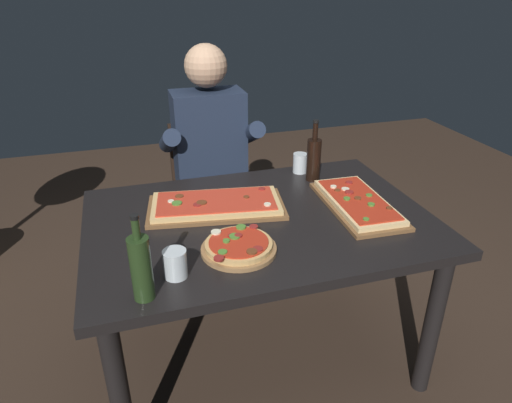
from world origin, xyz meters
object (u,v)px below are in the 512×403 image
(pizza_rectangular_front, at_px, (216,205))
(pizza_round_far, at_px, (239,246))
(dining_table, at_px, (259,237))
(tumbler_near_camera, at_px, (300,164))
(oil_bottle_amber, at_px, (314,158))
(pizza_rectangular_left, at_px, (357,203))
(seated_diner, at_px, (212,157))
(wine_bottle_dark, at_px, (141,267))
(tumbler_far_side, at_px, (175,265))
(diner_chair, at_px, (209,190))

(pizza_rectangular_front, bearing_deg, pizza_round_far, -88.96)
(dining_table, height_order, pizza_round_far, pizza_round_far)
(tumbler_near_camera, bearing_deg, oil_bottle_amber, -76.24)
(tumbler_near_camera, bearing_deg, pizza_rectangular_left, -77.69)
(pizza_rectangular_front, height_order, seated_diner, seated_diner)
(pizza_round_far, height_order, seated_diner, seated_diner)
(pizza_round_far, bearing_deg, pizza_rectangular_left, 18.30)
(wine_bottle_dark, relative_size, tumbler_far_side, 2.96)
(pizza_rectangular_front, distance_m, wine_bottle_dark, 0.62)
(pizza_rectangular_front, relative_size, wine_bottle_dark, 2.12)
(wine_bottle_dark, distance_m, diner_chair, 1.37)
(diner_chair, bearing_deg, tumbler_far_side, -106.25)
(wine_bottle_dark, distance_m, oil_bottle_amber, 1.10)
(pizza_round_far, distance_m, wine_bottle_dark, 0.40)
(diner_chair, bearing_deg, seated_diner, -90.00)
(dining_table, bearing_deg, wine_bottle_dark, -141.71)
(dining_table, height_order, pizza_rectangular_front, pizza_rectangular_front)
(pizza_rectangular_left, bearing_deg, tumbler_far_side, -161.22)
(pizza_rectangular_front, relative_size, pizza_rectangular_left, 1.19)
(dining_table, xyz_separation_m, pizza_round_far, (-0.15, -0.22, 0.12))
(pizza_round_far, distance_m, oil_bottle_amber, 0.73)
(oil_bottle_amber, bearing_deg, wine_bottle_dark, -141.31)
(pizza_rectangular_left, bearing_deg, tumbler_near_camera, 102.31)
(dining_table, xyz_separation_m, wine_bottle_dark, (-0.49, -0.39, 0.21))
(dining_table, relative_size, pizza_rectangular_left, 2.71)
(wine_bottle_dark, distance_m, tumbler_far_side, 0.15)
(oil_bottle_amber, xyz_separation_m, tumbler_far_side, (-0.75, -0.60, -0.07))
(pizza_rectangular_front, xyz_separation_m, pizza_rectangular_left, (0.58, -0.16, -0.00))
(tumbler_far_side, bearing_deg, pizza_rectangular_front, 61.90)
(tumbler_far_side, distance_m, seated_diner, 1.10)
(oil_bottle_amber, relative_size, diner_chair, 0.34)
(pizza_rectangular_left, xyz_separation_m, seated_diner, (-0.48, 0.77, -0.02))
(tumbler_far_side, xyz_separation_m, diner_chair, (0.34, 1.16, -0.30))
(dining_table, distance_m, oil_bottle_amber, 0.51)
(dining_table, height_order, diner_chair, diner_chair)
(pizza_rectangular_front, xyz_separation_m, pizza_round_far, (0.01, -0.35, 0.00))
(dining_table, distance_m, diner_chair, 0.87)
(tumbler_near_camera, height_order, tumbler_far_side, same)
(pizza_rectangular_front, xyz_separation_m, tumbler_far_side, (-0.23, -0.43, 0.02))
(oil_bottle_amber, distance_m, tumbler_near_camera, 0.13)
(wine_bottle_dark, relative_size, seated_diner, 0.22)
(dining_table, xyz_separation_m, tumbler_far_side, (-0.38, -0.31, 0.14))
(oil_bottle_amber, bearing_deg, dining_table, -140.77)
(tumbler_far_side, bearing_deg, pizza_round_far, 19.94)
(wine_bottle_dark, distance_m, seated_diner, 1.22)
(pizza_round_far, bearing_deg, dining_table, 56.31)
(pizza_rectangular_front, bearing_deg, oil_bottle_amber, 18.27)
(dining_table, xyz_separation_m, seated_diner, (-0.05, 0.74, 0.10))
(pizza_rectangular_left, distance_m, tumbler_far_side, 0.86)
(pizza_rectangular_front, bearing_deg, tumbler_far_side, -118.10)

